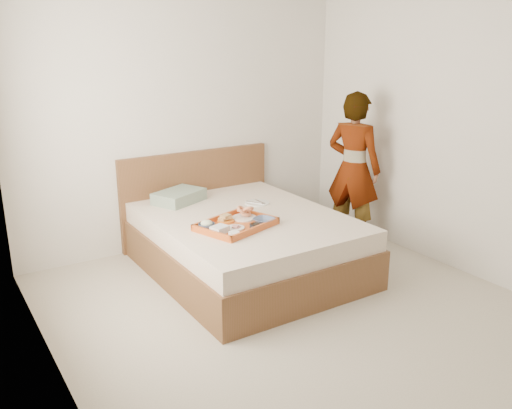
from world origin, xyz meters
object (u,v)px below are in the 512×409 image
object	(u,v)px
tray	(236,224)
dinner_plate	(257,203)
person	(353,169)
bed	(245,243)

from	to	relation	value
tray	dinner_plate	distance (m)	0.71
dinner_plate	person	xyz separation A→B (m)	(1.03, -0.20, 0.24)
bed	tray	size ratio (longest dim) A/B	3.25
tray	bed	bearing A→B (deg)	27.09
dinner_plate	tray	bearing A→B (deg)	-137.13
person	tray	bearing A→B (deg)	77.79
tray	dinner_plate	xyz separation A→B (m)	(0.52, 0.48, -0.02)
dinner_plate	person	bearing A→B (deg)	-11.11
dinner_plate	person	size ratio (longest dim) A/B	0.15
dinner_plate	bed	bearing A→B (deg)	-138.92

